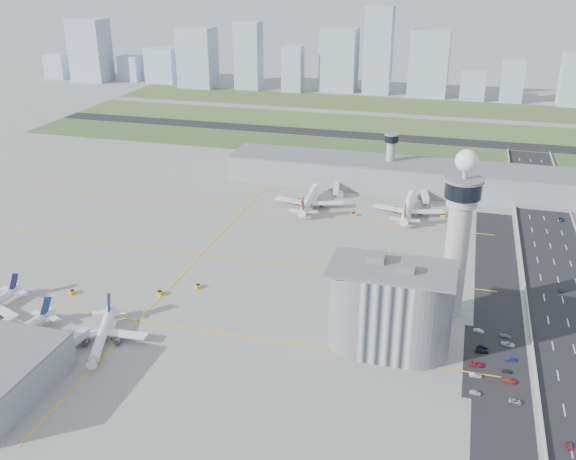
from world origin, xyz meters
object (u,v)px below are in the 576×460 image
(jet_bridge_near_2, at_px, (59,354))
(tug_5, at_px, (443,215))
(airplane_near_c, at_px, (101,331))
(car_hw_1, at_px, (561,290))
(tug_0, at_px, (14,324))
(car_lot_0, at_px, (475,392))
(car_lot_5, at_px, (479,331))
(car_lot_9, at_px, (511,360))
(car_lot_4, at_px, (482,347))
(car_hw_0, at_px, (569,446))
(car_lot_7, at_px, (510,381))
(admin_building, at_px, (389,308))
(jet_bridge_far_1, at_px, (424,195))
(car_lot_3, at_px, (482,351))
(car_lot_6, at_px, (515,401))
(tug_4, at_px, (353,214))
(car_lot_11, at_px, (506,336))
(tug_1, at_px, (72,292))
(jet_bridge_far_0, at_px, (336,187))
(car_lot_8, at_px, (507,371))
(airplane_far_a, at_px, (310,195))
(car_lot_10, at_px, (508,344))
(airplane_near_b, at_px, (10,331))
(tug_3, at_px, (198,286))
(car_hw_4, at_px, (522,180))
(car_lot_1, at_px, (475,375))
(control_tower, at_px, (459,228))
(car_hw_2, at_px, (561,219))
(airplane_far_b, at_px, (409,203))
(tug_2, at_px, (160,293))

(jet_bridge_near_2, height_order, tug_5, jet_bridge_near_2)
(airplane_near_c, xyz_separation_m, car_hw_1, (159.95, 84.97, -4.68))
(tug_0, height_order, car_lot_0, tug_0)
(car_lot_5, xyz_separation_m, car_lot_9, (10.52, -15.92, -0.01))
(car_lot_5, bearing_deg, car_lot_4, -168.12)
(car_hw_0, bearing_deg, car_lot_7, 118.04)
(admin_building, relative_size, jet_bridge_far_1, 3.00)
(tug_5, relative_size, car_lot_3, 0.82)
(car_lot_4, relative_size, car_lot_6, 0.89)
(tug_4, distance_m, car_lot_7, 148.69)
(car_lot_11, bearing_deg, car_hw_0, -159.78)
(tug_1, bearing_deg, jet_bridge_near_2, 70.04)
(jet_bridge_near_2, bearing_deg, car_lot_6, -72.75)
(jet_bridge_far_0, xyz_separation_m, tug_1, (-77.79, -150.15, -2.01))
(jet_bridge_near_2, height_order, tug_1, jet_bridge_near_2)
(jet_bridge_near_2, relative_size, car_lot_8, 4.41)
(airplane_far_a, relative_size, tug_5, 12.55)
(car_lot_6, relative_size, car_lot_10, 0.87)
(tug_0, bearing_deg, tug_5, 31.25)
(airplane_near_b, distance_m, jet_bridge_far_1, 227.01)
(airplane_near_b, xyz_separation_m, tug_4, (93.94, 152.56, -4.26))
(airplane_near_b, relative_size, car_lot_11, 9.04)
(tug_3, height_order, car_lot_8, tug_3)
(airplane_near_c, xyz_separation_m, car_lot_4, (129.01, 33.10, -4.67))
(airplane_far_a, height_order, tug_4, airplane_far_a)
(tug_0, distance_m, tug_1, 28.72)
(airplane_near_b, xyz_separation_m, car_lot_3, (159.59, 38.82, -4.52))
(car_lot_8, relative_size, car_lot_9, 0.90)
(tug_3, relative_size, car_hw_4, 0.80)
(admin_building, height_order, jet_bridge_near_2, admin_building)
(tug_4, distance_m, car_lot_6, 158.30)
(car_lot_3, relative_size, car_lot_7, 0.97)
(airplane_near_b, xyz_separation_m, car_lot_1, (157.62, 23.82, -4.50))
(car_lot_9, bearing_deg, car_lot_11, 2.66)
(car_hw_4, bearing_deg, tug_3, -118.35)
(control_tower, xyz_separation_m, car_lot_10, (20.84, -18.17, -34.38))
(tug_4, distance_m, car_lot_4, 129.03)
(car_lot_5, height_order, car_hw_2, car_hw_2)
(car_lot_0, bearing_deg, tug_3, 78.69)
(control_tower, relative_size, car_lot_7, 14.29)
(tug_1, distance_m, car_lot_3, 159.83)
(car_lot_5, bearing_deg, car_lot_1, -176.88)
(control_tower, height_order, tug_1, control_tower)
(airplane_far_b, xyz_separation_m, car_lot_7, (46.82, -139.64, -5.62))
(tug_3, xyz_separation_m, car_lot_8, (120.75, -27.26, -0.28))
(car_lot_7, distance_m, car_lot_10, 21.88)
(tug_4, relative_size, car_lot_10, 0.66)
(tug_2, bearing_deg, jet_bridge_far_1, 163.82)
(car_hw_0, bearing_deg, tug_4, 118.90)
(airplane_far_b, xyz_separation_m, car_lot_5, (37.09, -111.26, -5.69))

